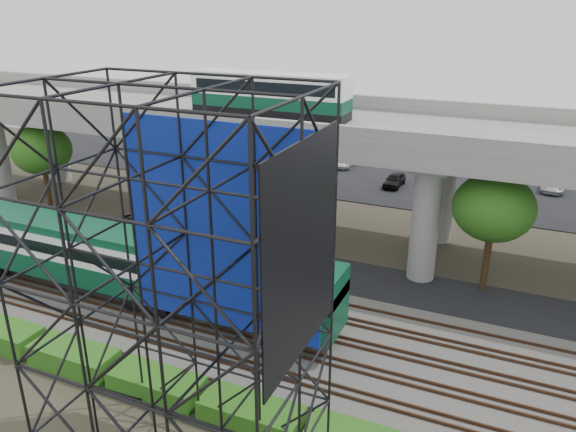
% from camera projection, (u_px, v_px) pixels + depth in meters
% --- Properties ---
extents(ground, '(140.00, 140.00, 0.00)m').
position_uv_depth(ground, '(190.00, 341.00, 30.55)').
color(ground, '#474233').
rests_on(ground, ground).
extents(ballast_bed, '(90.00, 12.00, 0.20)m').
position_uv_depth(ballast_bed, '(209.00, 321.00, 32.22)').
color(ballast_bed, slate).
rests_on(ballast_bed, ground).
extents(service_road, '(90.00, 5.00, 0.08)m').
position_uv_depth(service_road, '(272.00, 263.00, 39.50)').
color(service_road, black).
rests_on(service_road, ground).
extents(parking_lot, '(90.00, 18.00, 0.08)m').
position_uv_depth(parking_lot, '(366.00, 174.00, 59.57)').
color(parking_lot, black).
rests_on(parking_lot, ground).
extents(harbor_water, '(140.00, 40.00, 0.03)m').
position_uv_depth(harbor_water, '(410.00, 132.00, 78.38)').
color(harbor_water, '#465773').
rests_on(harbor_water, ground).
extents(rail_tracks, '(90.00, 9.52, 0.16)m').
position_uv_depth(rail_tracks, '(209.00, 319.00, 32.16)').
color(rail_tracks, '#472D1E').
rests_on(rail_tracks, ballast_bed).
extents(commuter_train, '(29.30, 3.06, 4.30)m').
position_uv_depth(commuter_train, '(93.00, 254.00, 34.22)').
color(commuter_train, black).
rests_on(commuter_train, rail_tracks).
extents(overpass, '(80.00, 12.00, 12.40)m').
position_uv_depth(overpass, '(300.00, 132.00, 41.32)').
color(overpass, '#9E9B93').
rests_on(overpass, ground).
extents(scaffold_tower, '(9.36, 6.36, 15.00)m').
position_uv_depth(scaffold_tower, '(178.00, 311.00, 19.05)').
color(scaffold_tower, black).
rests_on(scaffold_tower, ground).
extents(hedge_strip, '(34.60, 1.80, 1.20)m').
position_uv_depth(hedge_strip, '(157.00, 383.00, 26.30)').
color(hedge_strip, '#235313').
rests_on(hedge_strip, ground).
extents(trees, '(40.94, 16.94, 7.69)m').
position_uv_depth(trees, '(248.00, 160.00, 44.10)').
color(trees, '#382314').
rests_on(trees, ground).
extents(suv, '(5.10, 2.75, 1.36)m').
position_uv_depth(suv, '(141.00, 226.00, 44.08)').
color(suv, black).
rests_on(suv, service_road).
extents(parked_cars, '(39.59, 9.50, 1.31)m').
position_uv_depth(parked_cars, '(380.00, 171.00, 58.46)').
color(parked_cars, white).
rests_on(parked_cars, parking_lot).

